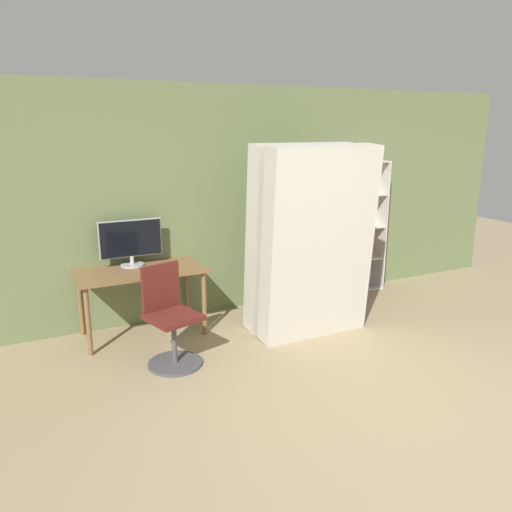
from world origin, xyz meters
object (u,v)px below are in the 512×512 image
(mattress_near, at_px, (319,244))
(mattress_far, at_px, (301,237))
(monitor, at_px, (131,241))
(bookshelf, at_px, (356,231))
(office_chair, at_px, (170,324))

(mattress_near, bearing_deg, mattress_far, 90.00)
(monitor, relative_size, mattress_near, 0.33)
(mattress_near, relative_size, mattress_far, 1.00)
(bookshelf, relative_size, mattress_near, 0.86)
(mattress_far, bearing_deg, mattress_near, -90.00)
(office_chair, xyz_separation_m, mattress_far, (1.62, 0.31, 0.63))
(office_chair, bearing_deg, mattress_near, -2.08)
(office_chair, height_order, mattress_far, mattress_far)
(monitor, bearing_deg, bookshelf, 0.63)
(office_chair, distance_m, mattress_far, 1.76)
(monitor, height_order, office_chair, monitor)
(monitor, bearing_deg, mattress_near, -31.62)
(office_chair, relative_size, bookshelf, 0.54)
(bookshelf, height_order, mattress_near, mattress_near)
(mattress_far, bearing_deg, bookshelf, 28.96)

